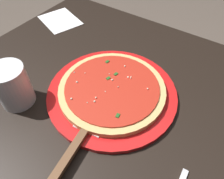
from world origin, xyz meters
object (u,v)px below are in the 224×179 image
pizza (112,89)px  napkin_folded_right (60,20)px  pizza_server (80,140)px  serving_plate (112,93)px  cup_tall_drink (12,86)px

pizza → napkin_folded_right: bearing=-27.6°
pizza_server → serving_plate: bearing=-81.7°
serving_plate → pizza: 0.02m
serving_plate → cup_tall_drink: size_ratio=3.13×
pizza → napkin_folded_right: pizza is taller
cup_tall_drink → napkin_folded_right: 0.41m
serving_plate → cup_tall_drink: cup_tall_drink is taller
pizza → napkin_folded_right: size_ratio=1.81×
pizza_server → napkin_folded_right: bearing=-41.8°
serving_plate → pizza_server: (-0.02, 0.17, 0.01)m
serving_plate → pizza: pizza is taller
serving_plate → pizza_server: size_ratio=1.58×
pizza → pizza_server: 0.17m
pizza → serving_plate: bearing=176.0°
pizza_server → napkin_folded_right: size_ratio=1.41×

